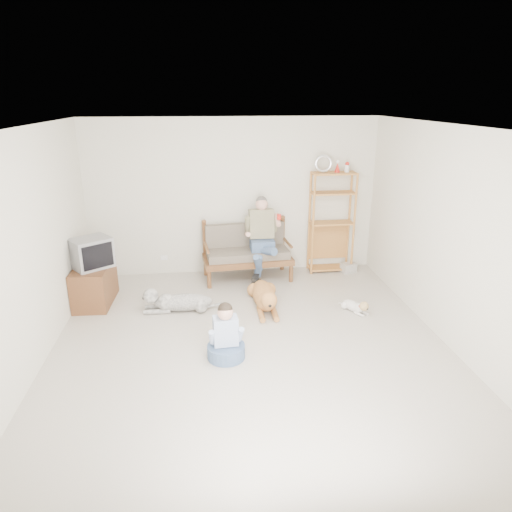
{
  "coord_description": "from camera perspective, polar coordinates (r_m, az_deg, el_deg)",
  "views": [
    {
      "loc": [
        -0.55,
        -5.03,
        3.01
      ],
      "look_at": [
        0.18,
        1.0,
        0.88
      ],
      "focal_mm": 32.0,
      "sensor_mm": 36.0,
      "label": 1
    }
  ],
  "objects": [
    {
      "name": "wall_front",
      "position": [
        2.87,
        5.57,
        -16.11
      ],
      "size": [
        5.0,
        0.0,
        5.0
      ],
      "primitive_type": "plane",
      "rotation": [
        -1.57,
        0.0,
        0.0
      ],
      "color": "beige",
      "rests_on": "ground"
    },
    {
      "name": "wall_outlet",
      "position": [
        8.26,
        -11.41,
        -0.21
      ],
      "size": [
        0.12,
        0.02,
        0.08
      ],
      "primitive_type": "cube",
      "color": "white",
      "rests_on": "ground"
    },
    {
      "name": "book_stack",
      "position": [
        8.41,
        11.48,
        -1.44
      ],
      "size": [
        0.29,
        0.25,
        0.16
      ],
      "primitive_type": "cube",
      "rotation": [
        0.0,
        0.0,
        0.32
      ],
      "color": "beige",
      "rests_on": "ground"
    },
    {
      "name": "wall_right",
      "position": [
        6.11,
        23.33,
        1.95
      ],
      "size": [
        0.0,
        5.5,
        5.5
      ],
      "primitive_type": "plane",
      "rotation": [
        1.57,
        0.0,
        -1.57
      ],
      "color": "beige",
      "rests_on": "ground"
    },
    {
      "name": "terrier",
      "position": [
        6.9,
        12.43,
        -6.17
      ],
      "size": [
        0.34,
        0.52,
        0.22
      ],
      "rotation": [
        0.0,
        0.0,
        0.5
      ],
      "color": "silver",
      "rests_on": "ground"
    },
    {
      "name": "man",
      "position": [
        7.64,
        0.7,
        1.44
      ],
      "size": [
        0.55,
        0.78,
        1.26
      ],
      "color": "#475D83",
      "rests_on": "loveseat"
    },
    {
      "name": "wall_left",
      "position": [
        5.65,
        -26.79,
        0.09
      ],
      "size": [
        0.0,
        5.5,
        5.5
      ],
      "primitive_type": "plane",
      "rotation": [
        1.57,
        0.0,
        1.57
      ],
      "color": "beige",
      "rests_on": "ground"
    },
    {
      "name": "golden_retriever",
      "position": [
        6.87,
        1.11,
        -5.09
      ],
      "size": [
        0.34,
        1.37,
        0.42
      ],
      "rotation": [
        0.0,
        0.0,
        -0.0
      ],
      "color": "#AE723C",
      "rests_on": "ground"
    },
    {
      "name": "crt_tv",
      "position": [
        7.16,
        -19.87,
        0.37
      ],
      "size": [
        0.69,
        0.66,
        0.45
      ],
      "rotation": [
        0.0,
        0.0,
        -0.93
      ],
      "color": "gray",
      "rests_on": "tv_stand"
    },
    {
      "name": "shaggy_dog",
      "position": [
        6.87,
        -9.96,
        -5.61
      ],
      "size": [
        1.25,
        0.3,
        0.37
      ],
      "rotation": [
        0.0,
        0.0,
        -1.58
      ],
      "color": "white",
      "rests_on": "ground"
    },
    {
      "name": "wall_back",
      "position": [
        7.97,
        -2.85,
        7.31
      ],
      "size": [
        5.0,
        0.0,
        5.0
      ],
      "primitive_type": "plane",
      "rotation": [
        1.57,
        0.0,
        0.0
      ],
      "color": "beige",
      "rests_on": "ground"
    },
    {
      "name": "floor",
      "position": [
        5.89,
        -0.62,
        -11.41
      ],
      "size": [
        5.5,
        5.5,
        0.0
      ],
      "primitive_type": "plane",
      "color": "beige",
      "rests_on": "ground"
    },
    {
      "name": "ceiling",
      "position": [
        5.07,
        -0.74,
        15.82
      ],
      "size": [
        5.5,
        5.5,
        0.0
      ],
      "primitive_type": "plane",
      "rotation": [
        3.14,
        0.0,
        0.0
      ],
      "color": "silver",
      "rests_on": "ground"
    },
    {
      "name": "loveseat",
      "position": [
        7.89,
        -1.13,
        0.68
      ],
      "size": [
        1.55,
        0.82,
        0.95
      ],
      "rotation": [
        0.0,
        0.0,
        0.08
      ],
      "color": "brown",
      "rests_on": "ground"
    },
    {
      "name": "child",
      "position": [
        5.58,
        -3.8,
        -10.21
      ],
      "size": [
        0.46,
        0.46,
        0.73
      ],
      "rotation": [
        0.0,
        0.0,
        0.08
      ],
      "color": "#475D83",
      "rests_on": "ground"
    },
    {
      "name": "etagere",
      "position": [
        8.18,
        9.41,
        4.27
      ],
      "size": [
        0.79,
        0.35,
        2.09
      ],
      "color": "#C28A3D",
      "rests_on": "ground"
    },
    {
      "name": "tv_stand",
      "position": [
        7.38,
        -19.58,
        -3.38
      ],
      "size": [
        0.54,
        0.92,
        0.6
      ],
      "rotation": [
        0.0,
        0.0,
        -0.05
      ],
      "color": "brown",
      "rests_on": "ground"
    }
  ]
}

